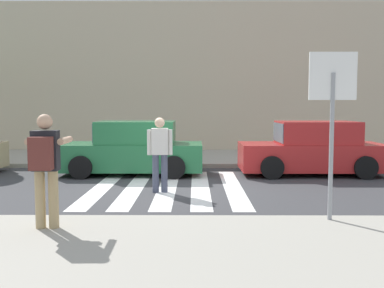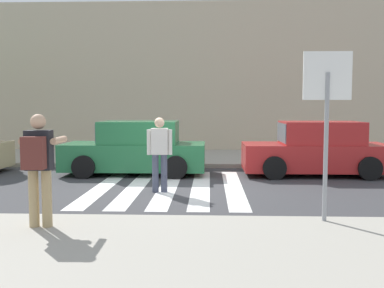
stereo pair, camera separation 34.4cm
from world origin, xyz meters
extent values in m
plane|color=#38383A|center=(0.00, 0.00, 0.00)|extent=(120.00, 120.00, 0.00)
cube|color=#9E998C|center=(0.00, 6.00, 0.07)|extent=(60.00, 4.80, 0.14)
cube|color=beige|center=(0.00, 10.40, 3.18)|extent=(56.00, 4.00, 6.37)
cube|color=silver|center=(-1.60, 0.20, 0.00)|extent=(0.44, 5.20, 0.01)
cube|color=silver|center=(-0.80, 0.20, 0.00)|extent=(0.44, 5.20, 0.01)
cube|color=silver|center=(0.00, 0.20, 0.00)|extent=(0.44, 5.20, 0.01)
cube|color=silver|center=(0.80, 0.20, 0.00)|extent=(0.44, 5.20, 0.01)
cube|color=silver|center=(1.60, 0.20, 0.00)|extent=(0.44, 5.20, 0.01)
cylinder|color=gray|center=(2.86, -3.47, 1.33)|extent=(0.07, 0.07, 2.37)
cube|color=white|center=(2.86, -3.46, 2.46)|extent=(0.76, 0.03, 0.76)
cube|color=red|center=(2.86, -3.44, 2.46)|extent=(0.66, 0.02, 0.66)
cylinder|color=tan|center=(-1.67, -4.01, 0.58)|extent=(0.15, 0.15, 0.88)
cylinder|color=tan|center=(-1.47, -4.01, 0.58)|extent=(0.15, 0.15, 0.88)
cube|color=black|center=(-1.57, -4.01, 1.32)|extent=(0.39, 0.25, 0.60)
sphere|color=tan|center=(-1.57, -4.01, 1.75)|extent=(0.23, 0.23, 0.23)
cylinder|color=tan|center=(-1.82, -3.80, 1.46)|extent=(0.12, 0.58, 0.10)
cylinder|color=tan|center=(-1.34, -3.78, 1.46)|extent=(0.12, 0.58, 0.10)
cube|color=black|center=(-1.58, -3.61, 1.49)|extent=(0.14, 0.10, 0.10)
cube|color=#5B2823|center=(-1.56, -4.24, 1.30)|extent=(0.33, 0.21, 0.48)
cylinder|color=#474C60|center=(-0.24, -0.46, 0.44)|extent=(0.15, 0.15, 0.88)
cylinder|color=#474C60|center=(-0.04, -0.44, 0.44)|extent=(0.15, 0.15, 0.88)
cube|color=silver|center=(-0.14, -0.45, 1.18)|extent=(0.39, 0.26, 0.60)
sphere|color=beige|center=(-0.14, -0.45, 1.61)|extent=(0.23, 0.23, 0.23)
cylinder|color=silver|center=(-0.38, -0.46, 1.16)|extent=(0.10, 0.10, 0.58)
cylinder|color=silver|center=(0.10, -0.44, 1.16)|extent=(0.10, 0.10, 0.58)
cube|color=#236B3D|center=(-1.18, 2.30, 0.53)|extent=(4.10, 1.70, 0.76)
cube|color=#236B3D|center=(-1.03, 2.30, 1.23)|extent=(2.20, 1.56, 0.64)
cube|color=slate|center=(-2.10, 2.30, 1.23)|extent=(0.10, 1.50, 0.54)
cube|color=slate|center=(-0.06, 2.30, 1.23)|extent=(0.10, 1.50, 0.51)
cylinder|color=black|center=(-2.45, 1.45, 0.32)|extent=(0.64, 0.22, 0.64)
cylinder|color=black|center=(-2.45, 3.15, 0.32)|extent=(0.64, 0.22, 0.64)
cylinder|color=black|center=(0.09, 1.45, 0.32)|extent=(0.64, 0.22, 0.64)
cylinder|color=black|center=(0.09, 3.15, 0.32)|extent=(0.64, 0.22, 0.64)
cube|color=red|center=(4.04, 2.30, 0.53)|extent=(4.10, 1.70, 0.76)
cube|color=red|center=(4.19, 2.30, 1.23)|extent=(2.20, 1.56, 0.64)
cube|color=slate|center=(3.12, 2.30, 1.23)|extent=(0.10, 1.50, 0.54)
cube|color=slate|center=(5.16, 2.30, 1.23)|extent=(0.10, 1.50, 0.51)
cylinder|color=black|center=(2.77, 1.45, 0.32)|extent=(0.64, 0.22, 0.64)
cylinder|color=black|center=(2.77, 3.15, 0.32)|extent=(0.64, 0.22, 0.64)
cylinder|color=black|center=(5.31, 1.45, 0.32)|extent=(0.64, 0.22, 0.64)
cylinder|color=black|center=(5.31, 3.15, 0.32)|extent=(0.64, 0.22, 0.64)
camera|label=1|loc=(0.67, -10.67, 1.98)|focal=42.00mm
camera|label=2|loc=(1.01, -10.66, 1.98)|focal=42.00mm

